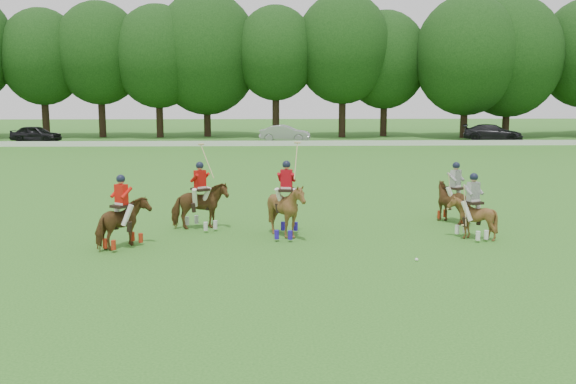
{
  "coord_description": "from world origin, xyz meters",
  "views": [
    {
      "loc": [
        -0.93,
        -16.21,
        4.64
      ],
      "look_at": [
        -0.26,
        4.2,
        1.4
      ],
      "focal_mm": 40.0,
      "sensor_mm": 36.0,
      "label": 1
    }
  ],
  "objects_px": {
    "car_left": "(36,134)",
    "polo_red_c": "(286,209)",
    "polo_red_a": "(122,222)",
    "polo_ball": "(417,260)",
    "car_mid": "(285,133)",
    "polo_stripe_b": "(472,216)",
    "polo_red_b": "(201,205)",
    "polo_stripe_a": "(455,201)",
    "car_right": "(493,133)"
  },
  "relations": [
    {
      "from": "car_left",
      "to": "polo_red_c",
      "type": "bearing_deg",
      "value": -143.03
    },
    {
      "from": "polo_red_a",
      "to": "polo_ball",
      "type": "distance_m",
      "value": 8.62
    },
    {
      "from": "car_mid",
      "to": "polo_red_c",
      "type": "bearing_deg",
      "value": -173.85
    },
    {
      "from": "car_left",
      "to": "polo_stripe_b",
      "type": "distance_m",
      "value": 47.72
    },
    {
      "from": "polo_stripe_b",
      "to": "polo_ball",
      "type": "height_order",
      "value": "polo_stripe_b"
    },
    {
      "from": "polo_red_b",
      "to": "polo_stripe_a",
      "type": "xyz_separation_m",
      "value": [
        8.9,
        0.88,
        -0.05
      ]
    },
    {
      "from": "polo_red_a",
      "to": "car_right",
      "type": "bearing_deg",
      "value": 57.76
    },
    {
      "from": "polo_red_b",
      "to": "polo_ball",
      "type": "relative_size",
      "value": 31.43
    },
    {
      "from": "car_left",
      "to": "car_right",
      "type": "relative_size",
      "value": 0.83
    },
    {
      "from": "car_right",
      "to": "polo_red_a",
      "type": "bearing_deg",
      "value": 168.88
    },
    {
      "from": "polo_red_b",
      "to": "polo_ball",
      "type": "xyz_separation_m",
      "value": [
        6.34,
        -4.33,
        -0.77
      ]
    },
    {
      "from": "car_left",
      "to": "polo_stripe_a",
      "type": "distance_m",
      "value": 45.73
    },
    {
      "from": "car_left",
      "to": "polo_red_c",
      "type": "height_order",
      "value": "polo_red_c"
    },
    {
      "from": "car_right",
      "to": "polo_ball",
      "type": "height_order",
      "value": "car_right"
    },
    {
      "from": "car_mid",
      "to": "polo_stripe_a",
      "type": "height_order",
      "value": "polo_stripe_a"
    },
    {
      "from": "car_mid",
      "to": "polo_ball",
      "type": "xyz_separation_m",
      "value": [
        2.45,
        -41.73,
        -0.71
      ]
    },
    {
      "from": "car_mid",
      "to": "polo_red_b",
      "type": "distance_m",
      "value": 37.61
    },
    {
      "from": "car_left",
      "to": "polo_stripe_b",
      "type": "height_order",
      "value": "polo_stripe_b"
    },
    {
      "from": "polo_stripe_a",
      "to": "polo_red_c",
      "type": "bearing_deg",
      "value": -160.25
    },
    {
      "from": "polo_red_c",
      "to": "polo_stripe_a",
      "type": "bearing_deg",
      "value": 19.75
    },
    {
      "from": "polo_stripe_a",
      "to": "polo_stripe_b",
      "type": "relative_size",
      "value": 1.03
    },
    {
      "from": "car_left",
      "to": "car_mid",
      "type": "distance_m",
      "value": 22.52
    },
    {
      "from": "polo_red_c",
      "to": "polo_ball",
      "type": "relative_size",
      "value": 33.3
    },
    {
      "from": "car_left",
      "to": "polo_stripe_a",
      "type": "height_order",
      "value": "polo_stripe_a"
    },
    {
      "from": "polo_red_a",
      "to": "polo_red_b",
      "type": "distance_m",
      "value": 3.27
    },
    {
      "from": "polo_red_c",
      "to": "polo_ball",
      "type": "height_order",
      "value": "polo_red_c"
    },
    {
      "from": "car_mid",
      "to": "polo_stripe_b",
      "type": "xyz_separation_m",
      "value": [
        4.8,
        -39.12,
        -0.02
      ]
    },
    {
      "from": "polo_stripe_b",
      "to": "car_right",
      "type": "bearing_deg",
      "value": 69.73
    },
    {
      "from": "car_right",
      "to": "polo_red_c",
      "type": "xyz_separation_m",
      "value": [
        -20.29,
        -38.69,
        0.13
      ]
    },
    {
      "from": "car_right",
      "to": "polo_red_a",
      "type": "height_order",
      "value": "polo_red_a"
    },
    {
      "from": "car_left",
      "to": "polo_stripe_a",
      "type": "relative_size",
      "value": 2.07
    },
    {
      "from": "car_left",
      "to": "polo_ball",
      "type": "height_order",
      "value": "car_left"
    },
    {
      "from": "polo_red_a",
      "to": "polo_stripe_b",
      "type": "bearing_deg",
      "value": 4.38
    },
    {
      "from": "polo_red_a",
      "to": "polo_stripe_a",
      "type": "relative_size",
      "value": 1.02
    },
    {
      "from": "polo_stripe_a",
      "to": "car_right",
      "type": "bearing_deg",
      "value": 68.69
    },
    {
      "from": "polo_red_b",
      "to": "polo_stripe_a",
      "type": "distance_m",
      "value": 8.94
    },
    {
      "from": "polo_red_c",
      "to": "polo_stripe_a",
      "type": "height_order",
      "value": "polo_red_c"
    },
    {
      "from": "car_right",
      "to": "polo_ball",
      "type": "relative_size",
      "value": 59.31
    },
    {
      "from": "car_right",
      "to": "polo_red_a",
      "type": "relative_size",
      "value": 2.43
    },
    {
      "from": "car_right",
      "to": "car_left",
      "type": "bearing_deg",
      "value": 111.12
    },
    {
      "from": "polo_red_b",
      "to": "polo_stripe_a",
      "type": "bearing_deg",
      "value": 5.67
    },
    {
      "from": "car_left",
      "to": "polo_stripe_b",
      "type": "relative_size",
      "value": 2.13
    },
    {
      "from": "polo_ball",
      "to": "car_right",
      "type": "bearing_deg",
      "value": 68.07
    },
    {
      "from": "car_mid",
      "to": "polo_stripe_b",
      "type": "relative_size",
      "value": 2.19
    },
    {
      "from": "polo_stripe_a",
      "to": "polo_ball",
      "type": "xyz_separation_m",
      "value": [
        -2.56,
        -5.21,
        -0.72
      ]
    },
    {
      "from": "car_mid",
      "to": "car_right",
      "type": "distance_m",
      "value": 19.25
    },
    {
      "from": "car_right",
      "to": "polo_stripe_a",
      "type": "bearing_deg",
      "value": 179.82
    },
    {
      "from": "car_left",
      "to": "polo_ball",
      "type": "relative_size",
      "value": 49.51
    },
    {
      "from": "polo_red_a",
      "to": "polo_stripe_a",
      "type": "height_order",
      "value": "polo_red_a"
    },
    {
      "from": "polo_red_a",
      "to": "polo_stripe_b",
      "type": "relative_size",
      "value": 1.05
    }
  ]
}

